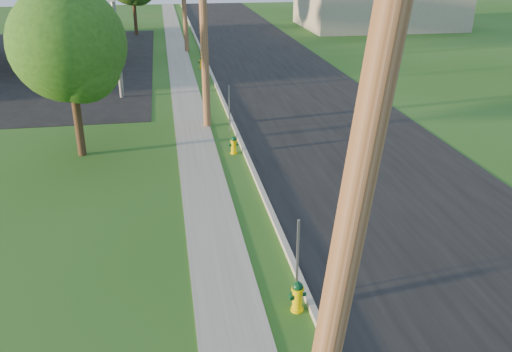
{
  "coord_description": "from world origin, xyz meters",
  "views": [
    {
      "loc": [
        -2.29,
        -5.42,
        7.23
      ],
      "look_at": [
        0.0,
        8.0,
        1.4
      ],
      "focal_mm": 38.0,
      "sensor_mm": 36.0,
      "label": 1
    }
  ],
  "objects": [
    {
      "name": "hydrant_far",
      "position": [
        0.07,
        28.86,
        0.38
      ],
      "size": [
        0.4,
        0.36,
        0.77
      ],
      "color": "#E3B90B",
      "rests_on": "ground"
    },
    {
      "name": "fuel_pump_ne",
      "position": [
        -9.5,
        30.0,
        0.72
      ],
      "size": [
        1.2,
        3.2,
        1.9
      ],
      "color": "#A4A196",
      "rests_on": "ground"
    },
    {
      "name": "curb",
      "position": [
        0.5,
        10.0,
        0.07
      ],
      "size": [
        0.15,
        120.0,
        0.15
      ],
      "primitive_type": "cube",
      "color": "#A4A196",
      "rests_on": "ground"
    },
    {
      "name": "utility_pole_mid",
      "position": [
        -0.6,
        17.0,
        4.95
      ],
      "size": [
        1.4,
        0.32,
        9.8
      ],
      "color": "brown",
      "rests_on": "ground"
    },
    {
      "name": "sign_post_mid",
      "position": [
        0.25,
        16.0,
        1.0
      ],
      "size": [
        0.05,
        0.04,
        2.0
      ],
      "primitive_type": "cube",
      "color": "gray",
      "rests_on": "ground"
    },
    {
      "name": "distant_building",
      "position": [
        18.0,
        45.0,
        2.0
      ],
      "size": [
        14.0,
        10.0,
        4.0
      ],
      "primitive_type": "cube",
      "color": "gray",
      "rests_on": "ground"
    },
    {
      "name": "sign_post_far",
      "position": [
        0.25,
        28.2,
        1.0
      ],
      "size": [
        0.05,
        0.04,
        2.0
      ],
      "primitive_type": "cube",
      "color": "gray",
      "rests_on": "ground"
    },
    {
      "name": "hydrant_mid",
      "position": [
        0.09,
        13.48,
        0.34
      ],
      "size": [
        0.35,
        0.31,
        0.69
      ],
      "color": "#F0C600",
      "rests_on": "ground"
    },
    {
      "name": "sign_post_near",
      "position": [
        0.25,
        4.2,
        1.0
      ],
      "size": [
        0.05,
        0.04,
        2.0
      ],
      "primitive_type": "cube",
      "color": "gray",
      "rests_on": "ground"
    },
    {
      "name": "utility_pole_near",
      "position": [
        -0.6,
        -1.0,
        4.8
      ],
      "size": [
        1.4,
        0.32,
        9.48
      ],
      "color": "brown",
      "rests_on": "ground"
    },
    {
      "name": "sidewalk",
      "position": [
        -1.25,
        10.0,
        0.01
      ],
      "size": [
        1.5,
        120.0,
        0.03
      ],
      "primitive_type": "cube",
      "color": "gray",
      "rests_on": "ground"
    },
    {
      "name": "tree_verge",
      "position": [
        -5.41,
        14.24,
        3.92
      ],
      "size": [
        4.02,
        4.02,
        6.1
      ],
      "color": "#322013",
      "rests_on": "ground"
    },
    {
      "name": "road",
      "position": [
        4.5,
        10.0,
        0.01
      ],
      "size": [
        8.0,
        120.0,
        0.02
      ],
      "primitive_type": "cube",
      "color": "black",
      "rests_on": "ground"
    },
    {
      "name": "hydrant_near",
      "position": [
        0.18,
        3.84,
        0.36
      ],
      "size": [
        0.39,
        0.34,
        0.75
      ],
      "color": "#EACB00",
      "rests_on": "ground"
    },
    {
      "name": "fuel_pump_se",
      "position": [
        -9.5,
        34.0,
        0.72
      ],
      "size": [
        1.2,
        3.2,
        1.9
      ],
      "color": "#A4A196",
      "rests_on": "ground"
    }
  ]
}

